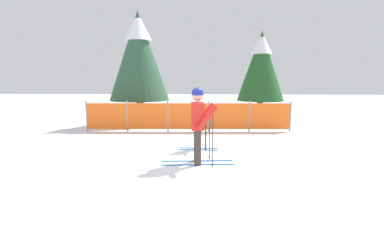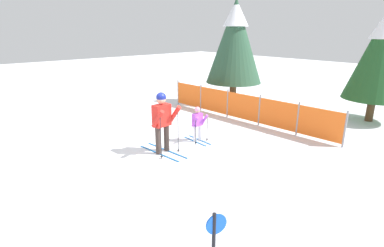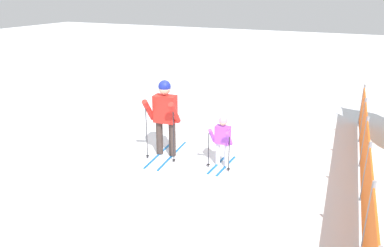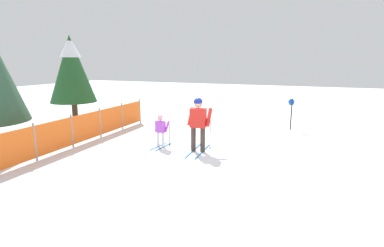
% 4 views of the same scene
% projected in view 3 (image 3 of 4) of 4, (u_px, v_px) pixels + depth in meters
% --- Properties ---
extents(ground_plane, '(60.00, 60.00, 0.00)m').
position_uv_depth(ground_plane, '(163.00, 153.00, 9.04)').
color(ground_plane, white).
extents(skier_adult, '(1.75, 0.80, 1.82)m').
position_uv_depth(skier_adult, '(165.00, 112.00, 8.58)').
color(skier_adult, '#1966B2').
rests_on(skier_adult, ground_plane).
extents(skier_child, '(1.10, 0.55, 1.16)m').
position_uv_depth(skier_child, '(222.00, 138.00, 8.17)').
color(skier_child, '#1966B2').
rests_on(skier_child, ground_plane).
extents(safety_fence, '(7.80, 0.36, 1.18)m').
position_uv_depth(safety_fence, '(365.00, 156.00, 7.49)').
color(safety_fence, gray).
rests_on(safety_fence, ground_plane).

